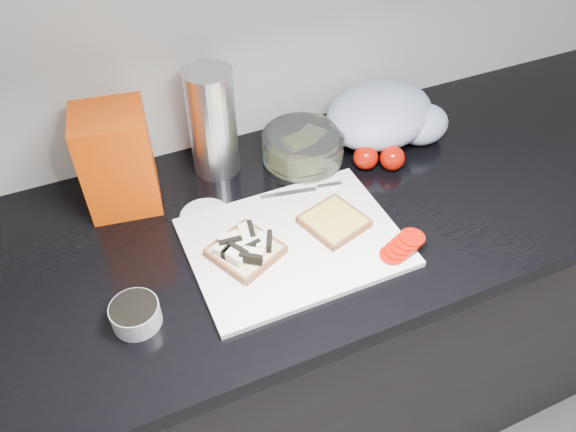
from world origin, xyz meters
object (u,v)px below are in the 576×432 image
at_px(bread_bag, 117,160).
at_px(glass_bowl, 303,149).
at_px(cutting_board, 294,242).
at_px(steel_canister, 213,123).

bearing_deg(bread_bag, glass_bowl, 4.29).
bearing_deg(cutting_board, steel_canister, 101.92).
bearing_deg(glass_bowl, steel_canister, 161.71).
xyz_separation_m(glass_bowl, steel_canister, (-0.18, 0.06, 0.08)).
bearing_deg(cutting_board, bread_bag, 136.21).
distance_m(bread_bag, steel_canister, 0.21).
relative_size(cutting_board, glass_bowl, 2.21).
height_order(cutting_board, glass_bowl, glass_bowl).
distance_m(cutting_board, bread_bag, 0.38).
relative_size(cutting_board, bread_bag, 1.86).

